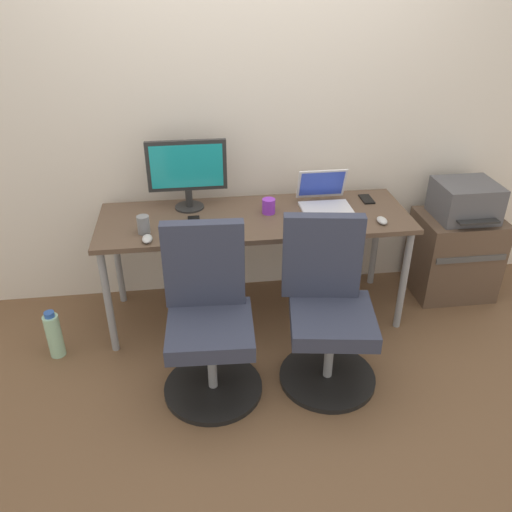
% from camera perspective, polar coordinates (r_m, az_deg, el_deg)
% --- Properties ---
extents(ground_plane, '(5.28, 5.28, 0.00)m').
position_cam_1_polar(ground_plane, '(3.53, -0.11, -6.19)').
color(ground_plane, brown).
extents(back_wall, '(4.40, 0.04, 2.60)m').
position_cam_1_polar(back_wall, '(3.34, -1.04, 16.41)').
color(back_wall, silver).
rests_on(back_wall, ground).
extents(desk, '(1.88, 0.63, 0.72)m').
position_cam_1_polar(desk, '(3.19, -0.12, 3.40)').
color(desk, brown).
rests_on(desk, ground).
extents(office_chair_left, '(0.54, 0.54, 0.94)m').
position_cam_1_polar(office_chair_left, '(2.75, -5.20, -7.12)').
color(office_chair_left, black).
rests_on(office_chair_left, ground).
extents(office_chair_right, '(0.54, 0.54, 0.94)m').
position_cam_1_polar(office_chair_right, '(2.83, 7.85, -6.08)').
color(office_chair_right, black).
rests_on(office_chair_right, ground).
extents(side_cabinet, '(0.53, 0.44, 0.58)m').
position_cam_1_polar(side_cabinet, '(3.86, 20.84, 0.15)').
color(side_cabinet, brown).
rests_on(side_cabinet, ground).
extents(printer, '(0.38, 0.40, 0.24)m').
position_cam_1_polar(printer, '(3.69, 21.97, 5.67)').
color(printer, '#515156').
rests_on(printer, side_cabinet).
extents(water_bottle_on_floor, '(0.09, 0.09, 0.31)m').
position_cam_1_polar(water_bottle_on_floor, '(3.32, -21.26, -8.06)').
color(water_bottle_on_floor, '#A5D8B2').
rests_on(water_bottle_on_floor, ground).
extents(desktop_monitor, '(0.48, 0.18, 0.43)m').
position_cam_1_polar(desktop_monitor, '(3.20, -7.57, 9.34)').
color(desktop_monitor, '#262626').
rests_on(desktop_monitor, desk).
extents(open_laptop, '(0.31, 0.29, 0.22)m').
position_cam_1_polar(open_laptop, '(3.30, 7.50, 6.29)').
color(open_laptop, silver).
rests_on(open_laptop, desk).
extents(keyboard_by_monitor, '(0.34, 0.12, 0.02)m').
position_cam_1_polar(keyboard_by_monitor, '(2.92, -6.96, 2.16)').
color(keyboard_by_monitor, silver).
rests_on(keyboard_by_monitor, desk).
extents(keyboard_by_laptop, '(0.34, 0.12, 0.02)m').
position_cam_1_polar(keyboard_by_laptop, '(3.03, 8.29, 3.06)').
color(keyboard_by_laptop, '#B7B7B7').
rests_on(keyboard_by_laptop, desk).
extents(mouse_by_monitor, '(0.06, 0.10, 0.03)m').
position_cam_1_polar(mouse_by_monitor, '(3.16, 13.65, 3.82)').
color(mouse_by_monitor, '#B7B7B7').
rests_on(mouse_by_monitor, desk).
extents(mouse_by_laptop, '(0.06, 0.10, 0.03)m').
position_cam_1_polar(mouse_by_laptop, '(2.92, -11.85, 1.87)').
color(mouse_by_laptop, '#B7B7B7').
rests_on(mouse_by_laptop, desk).
extents(coffee_mug, '(0.08, 0.08, 0.09)m').
position_cam_1_polar(coffee_mug, '(3.18, 1.40, 5.49)').
color(coffee_mug, purple).
rests_on(coffee_mug, desk).
extents(pen_cup, '(0.07, 0.07, 0.10)m').
position_cam_1_polar(pen_cup, '(3.00, -12.24, 3.37)').
color(pen_cup, slate).
rests_on(pen_cup, desk).
extents(phone_near_monitor, '(0.07, 0.14, 0.01)m').
position_cam_1_polar(phone_near_monitor, '(3.10, -6.83, 3.78)').
color(phone_near_monitor, black).
rests_on(phone_near_monitor, desk).
extents(phone_near_laptop, '(0.07, 0.14, 0.01)m').
position_cam_1_polar(phone_near_laptop, '(3.46, 12.04, 6.13)').
color(phone_near_laptop, black).
rests_on(phone_near_laptop, desk).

